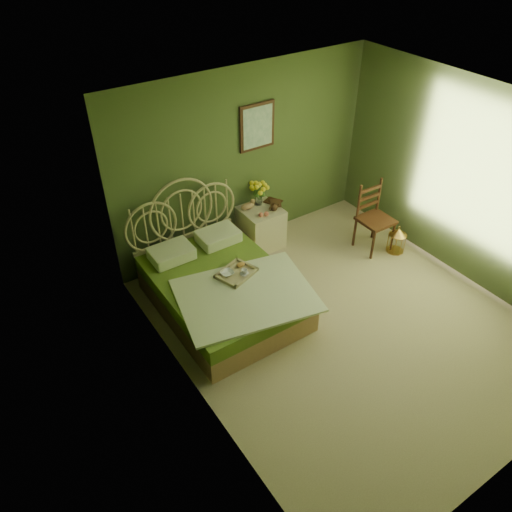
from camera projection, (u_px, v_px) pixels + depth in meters
floor at (345, 323)px, 6.18m from camera, size 4.50×4.50×0.00m
ceiling at (376, 122)px, 4.61m from camera, size 4.50×4.50×0.00m
wall_back at (246, 160)px, 6.89m from camera, size 4.00×0.00×4.00m
wall_left at (195, 308)px, 4.51m from camera, size 0.00×4.50×4.50m
wall_right at (475, 187)px, 6.28m from camera, size 0.00×4.50×4.50m
wall_art at (257, 127)px, 6.67m from camera, size 0.54×0.04×0.64m
bed at (221, 287)px, 6.27m from camera, size 1.77×2.23×1.38m
nightstand at (260, 223)px, 7.31m from camera, size 0.56×0.56×1.04m
chair at (373, 213)px, 7.17m from camera, size 0.46×0.46×1.02m
birdcage at (397, 240)px, 7.27m from camera, size 0.26×0.26×0.39m
book_lower at (270, 204)px, 7.24m from camera, size 0.27×0.30×0.02m
book_upper at (270, 203)px, 7.23m from camera, size 0.25×0.27×0.02m
cereal_bowl at (227, 273)px, 6.09m from camera, size 0.17×0.17×0.04m
coffee_cup at (244, 272)px, 6.08m from camera, size 0.09×0.09×0.07m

